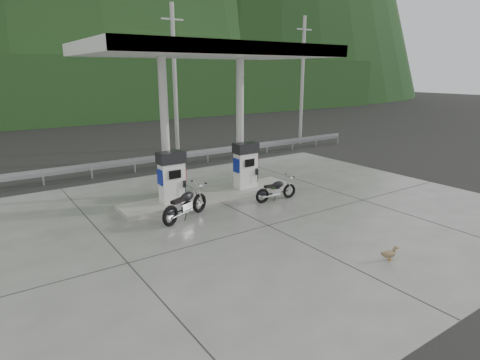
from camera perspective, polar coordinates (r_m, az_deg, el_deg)
ground at (r=13.40m, az=1.37°, el=-5.25°), size 160.00×160.00×0.00m
forecourt_apron at (r=13.40m, az=1.37°, el=-5.21°), size 18.00×14.00×0.02m
pump_island at (r=15.35m, az=-4.10°, el=-2.21°), size 7.00×1.40×0.15m
gas_pump_left at (r=14.38m, az=-9.67°, el=0.44°), size 0.95×0.55×1.80m
gas_pump_right at (r=15.93m, az=0.81°, el=2.11°), size 0.95×0.55×1.80m
canopy_column_left at (r=14.42m, az=-10.63°, el=6.93°), size 0.30×0.30×5.00m
canopy_column_right at (r=15.97m, az=-0.01°, el=7.98°), size 0.30×0.30×5.00m
canopy_roof at (r=14.66m, az=-4.50°, el=17.86°), size 8.50×5.00×0.40m
guardrail at (r=20.00m, az=-12.16°, el=3.42°), size 26.00×0.16×1.42m
road at (r=23.36m, az=-15.38°, el=3.12°), size 60.00×7.00×0.01m
utility_pole_b at (r=21.79m, az=-9.24°, el=13.24°), size 0.22×0.22×8.00m
utility_pole_c at (r=26.91m, az=8.83°, el=13.61°), size 0.22×0.22×8.00m
tree_band at (r=40.87m, az=-24.57°, el=11.54°), size 80.00×6.00×6.00m
forested_hills at (r=70.71m, az=-28.83°, el=9.60°), size 100.00×40.00×140.00m
motorcycle_left at (r=13.15m, az=-7.78°, el=-3.51°), size 2.09×1.38×0.95m
motorcycle_right at (r=14.95m, az=5.16°, el=-1.45°), size 1.69×0.64×0.79m
duck at (r=11.05m, az=20.44°, el=-9.88°), size 0.46×0.28×0.32m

